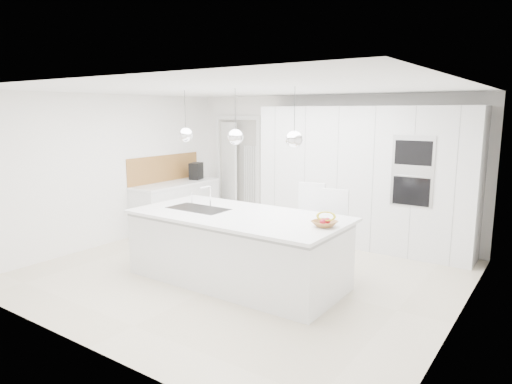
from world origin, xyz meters
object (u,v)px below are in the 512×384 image
Objects in this scene: bar_stool_right at (329,235)px; bar_stool_left at (306,228)px; espresso_machine at (196,171)px; island_base at (236,250)px; fruit_bowl at (324,224)px.

bar_stool_left is at bearing 164.19° from bar_stool_right.
bar_stool_left is (3.08, -1.16, -0.45)m from espresso_machine.
espresso_machine is at bearing 154.06° from bar_stool_right.
espresso_machine reaches higher than bar_stool_right.
fruit_bowl reaches higher than island_base.
island_base is at bearing -175.92° from fruit_bowl.
bar_stool_right is at bearing -19.06° from bar_stool_left.
island_base is 1.06m from bar_stool_left.
bar_stool_right is (3.47, -1.22, -0.47)m from espresso_machine.
espresso_machine reaches higher than island_base.
bar_stool_right is (-0.28, 0.74, -0.35)m from fruit_bowl.
fruit_bowl is 4.23m from espresso_machine.
island_base is 8.63× the size of espresso_machine.
bar_stool_left is (0.55, 0.89, 0.18)m from island_base.
island_base is 1.26m from bar_stool_right.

